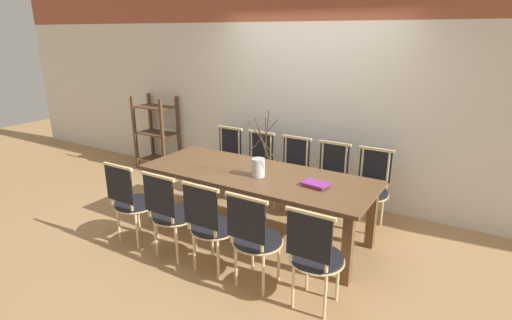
{
  "coord_description": "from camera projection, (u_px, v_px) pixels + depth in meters",
  "views": [
    {
      "loc": [
        2.13,
        -3.52,
        2.22
      ],
      "look_at": [
        0.0,
        0.0,
        0.89
      ],
      "focal_mm": 28.0,
      "sensor_mm": 36.0,
      "label": 1
    }
  ],
  "objects": [
    {
      "name": "wall_rear",
      "position": [
        311.0,
        81.0,
        5.25
      ],
      "size": [
        12.0,
        0.06,
        3.2
      ],
      "color": "silver",
      "rests_on": "ground_plane"
    },
    {
      "name": "dining_table",
      "position": [
        256.0,
        180.0,
        4.4
      ],
      "size": [
        2.61,
        0.98,
        0.74
      ],
      "color": "brown",
      "rests_on": "ground_plane"
    },
    {
      "name": "chair_near_leftend",
      "position": [
        132.0,
        200.0,
        4.26
      ],
      "size": [
        0.46,
        0.46,
        0.94
      ],
      "color": "black",
      "rests_on": "ground_plane"
    },
    {
      "name": "chair_far_right",
      "position": [
        329.0,
        178.0,
        4.88
      ],
      "size": [
        0.46,
        0.46,
        0.94
      ],
      "rotation": [
        0.0,
        0.0,
        3.14
      ],
      "color": "black",
      "rests_on": "ground_plane"
    },
    {
      "name": "chair_near_left",
      "position": [
        170.0,
        211.0,
        3.99
      ],
      "size": [
        0.46,
        0.46,
        0.94
      ],
      "color": "black",
      "rests_on": "ground_plane"
    },
    {
      "name": "chair_near_center",
      "position": [
        211.0,
        223.0,
        3.74
      ],
      "size": [
        0.46,
        0.46,
        0.94
      ],
      "color": "black",
      "rests_on": "ground_plane"
    },
    {
      "name": "chair_near_rightend",
      "position": [
        315.0,
        254.0,
        3.22
      ],
      "size": [
        0.46,
        0.46,
        0.94
      ],
      "color": "black",
      "rests_on": "ground_plane"
    },
    {
      "name": "chair_far_leftend",
      "position": [
        225.0,
        158.0,
        5.65
      ],
      "size": [
        0.46,
        0.46,
        0.94
      ],
      "rotation": [
        0.0,
        0.0,
        3.14
      ],
      "color": "black",
      "rests_on": "ground_plane"
    },
    {
      "name": "chair_near_right",
      "position": [
        255.0,
        236.0,
        3.5
      ],
      "size": [
        0.46,
        0.46,
        0.94
      ],
      "color": "black",
      "rests_on": "ground_plane"
    },
    {
      "name": "vase_centerpiece",
      "position": [
        259.0,
        166.0,
        4.24
      ],
      "size": [
        0.43,
        0.43,
        0.73
      ],
      "color": "silver",
      "rests_on": "dining_table"
    },
    {
      "name": "book_stack",
      "position": [
        315.0,
        184.0,
        3.99
      ],
      "size": [
        0.28,
        0.21,
        0.04
      ],
      "color": "maroon",
      "rests_on": "dining_table"
    },
    {
      "name": "shelving_rack",
      "position": [
        157.0,
        133.0,
        6.62
      ],
      "size": [
        0.67,
        0.42,
        1.22
      ],
      "color": "#513823",
      "rests_on": "ground_plane"
    },
    {
      "name": "chair_far_left",
      "position": [
        256.0,
        164.0,
        5.4
      ],
      "size": [
        0.46,
        0.46,
        0.94
      ],
      "rotation": [
        0.0,
        0.0,
        3.14
      ],
      "color": "black",
      "rests_on": "ground_plane"
    },
    {
      "name": "chair_far_center",
      "position": [
        291.0,
        171.0,
        5.13
      ],
      "size": [
        0.46,
        0.46,
        0.94
      ],
      "rotation": [
        0.0,
        0.0,
        3.14
      ],
      "color": "black",
      "rests_on": "ground_plane"
    },
    {
      "name": "chair_far_rightend",
      "position": [
        370.0,
        186.0,
        4.63
      ],
      "size": [
        0.46,
        0.46,
        0.94
      ],
      "rotation": [
        0.0,
        0.0,
        3.14
      ],
      "color": "black",
      "rests_on": "ground_plane"
    },
    {
      "name": "ground_plane",
      "position": [
        256.0,
        233.0,
        4.6
      ],
      "size": [
        16.0,
        16.0,
        0.0
      ],
      "primitive_type": "plane",
      "color": "#A87F51"
    }
  ]
}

